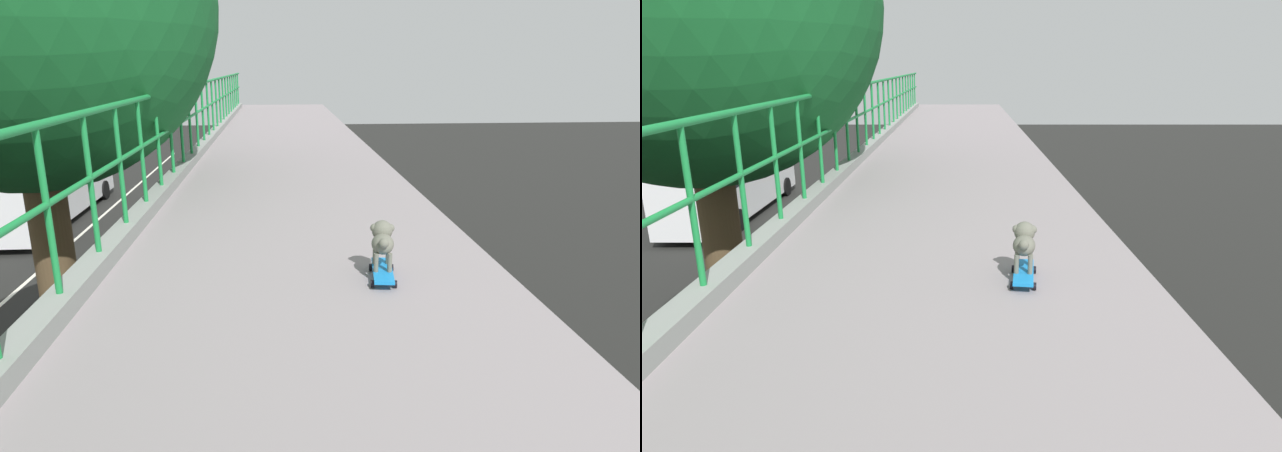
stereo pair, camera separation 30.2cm
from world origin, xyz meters
The scene contains 6 objects.
overpass_deck centered at (1.34, 0.00, 4.94)m, with size 3.29×38.31×0.46m.
green_railing centered at (-0.25, 0.00, 5.42)m, with size 0.20×36.40×1.25m.
city_bus centered at (-9.04, 21.48, 1.77)m, with size 2.63×10.29×3.10m.
roadside_tree_mid centered at (-2.07, 4.67, 7.42)m, with size 5.05×5.05×9.91m.
toy_skateboard centered at (1.97, 0.82, 5.23)m, with size 0.24×0.52×0.08m.
small_dog centered at (1.97, 0.89, 5.47)m, with size 0.20×0.37×0.35m.
Camera 2 is at (1.50, -2.98, 6.75)m, focal length 30.35 mm.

